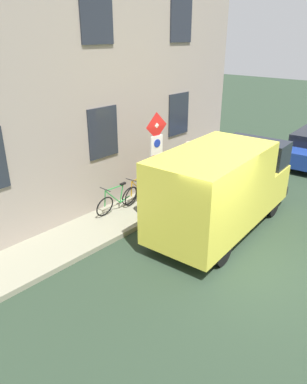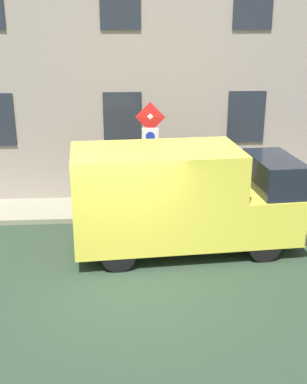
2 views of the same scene
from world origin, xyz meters
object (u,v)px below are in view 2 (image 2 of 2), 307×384
sign_post_stacked (150,147)px  bicycle_green (123,191)px  bicycle_red (194,189)px  bicycle_orange (159,190)px  delivery_van (182,197)px  pedestrian (227,175)px  litter_bin (139,197)px

sign_post_stacked → bicycle_green: sign_post_stacked is taller
bicycle_red → bicycle_orange: 1.05m
sign_post_stacked → bicycle_orange: sign_post_stacked is taller
sign_post_stacked → delivery_van: (-1.91, -0.62, -0.72)m
pedestrian → litter_bin: bearing=75.2°
bicycle_red → pedestrian: bearing=148.9°
delivery_van → bicycle_orange: (2.86, 0.31, -0.82)m
sign_post_stacked → bicycle_red: (0.95, -1.35, -1.54)m
sign_post_stacked → litter_bin: (0.15, 0.30, -1.46)m
delivery_van → bicycle_green: bearing=111.1°
bicycle_orange → pedestrian: pedestrian is taller
sign_post_stacked → litter_bin: sign_post_stacked is taller
sign_post_stacked → pedestrian: (0.47, -2.20, -0.98)m
sign_post_stacked → bicycle_green: bearing=38.1°
bicycle_red → bicycle_orange: (-0.00, 1.05, 0.00)m
bicycle_orange → litter_bin: (-0.80, 0.61, 0.08)m
bicycle_orange → pedestrian: bearing=158.2°
bicycle_red → sign_post_stacked: bearing=33.2°
sign_post_stacked → pedestrian: sign_post_stacked is taller
bicycle_red → bicycle_green: bearing=-1.8°
delivery_van → litter_bin: (2.06, 0.92, -0.74)m
bicycle_green → litter_bin: (-0.80, -0.44, 0.08)m
delivery_van → litter_bin: size_ratio=6.07×
bicycle_red → bicycle_green: size_ratio=1.00×
bicycle_orange → litter_bin: litter_bin is taller
bicycle_red → litter_bin: size_ratio=1.90×
pedestrian → litter_bin: size_ratio=1.91×
sign_post_stacked → litter_bin: size_ratio=3.31×
pedestrian → litter_bin: 2.57m
delivery_van → pedestrian: size_ratio=3.18×
bicycle_orange → sign_post_stacked: bearing=64.4°
litter_bin → pedestrian: bearing=-82.6°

